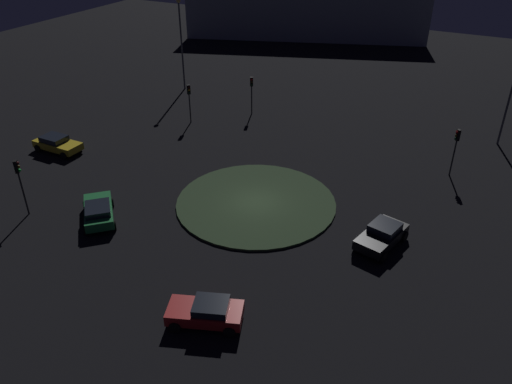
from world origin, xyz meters
TOP-DOWN VIEW (x-y plane):
  - ground_plane at (0.00, 0.00)m, footprint 120.13×120.13m
  - roundabout_island at (0.00, 0.00)m, footprint 11.51×11.51m
  - car_red at (-3.04, 11.64)m, footprint 4.27×3.05m
  - car_yellow at (19.20, 0.14)m, footprint 4.26×2.05m
  - car_black at (-9.36, 0.81)m, footprint 2.86×4.26m
  - car_green at (8.58, 6.78)m, footprint 4.20×4.28m
  - traffic_light_southwest at (-11.75, -10.78)m, footprint 0.39×0.38m
  - traffic_light_southeast at (8.20, -15.13)m, footprint 0.37×0.40m
  - traffic_light_northeast at (13.52, 8.44)m, footprint 0.40×0.37m
  - traffic_light_southeast_near at (12.45, -10.43)m, footprint 0.39×0.38m
  - streetlamp_southwest at (-14.67, -18.78)m, footprint 0.48×0.48m
  - streetlamp_southeast at (18.49, -18.36)m, footprint 0.48×0.48m
  - store_building at (15.89, -48.34)m, footprint 36.95×21.40m

SIDE VIEW (x-z plane):
  - ground_plane at x=0.00m, z-range 0.00..0.00m
  - roundabout_island at x=0.00m, z-range 0.00..0.16m
  - car_yellow at x=19.20m, z-range 0.04..1.39m
  - car_red at x=-3.04m, z-range 0.03..1.41m
  - car_green at x=8.58m, z-range 0.05..1.42m
  - car_black at x=-9.36m, z-range 0.04..1.47m
  - traffic_light_southeast_near at x=12.45m, z-range 0.81..4.59m
  - traffic_light_southeast at x=8.20m, z-range 0.81..4.61m
  - traffic_light_southwest at x=-11.75m, z-range 0.84..4.75m
  - traffic_light_northeast at x=13.52m, z-range 0.88..5.06m
  - store_building at x=15.89m, z-range 0.00..7.24m
  - streetlamp_southwest at x=-14.67m, z-range 0.99..8.37m
  - streetlamp_southeast at x=18.49m, z-range 1.11..10.95m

